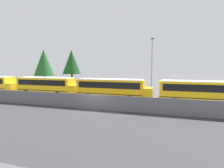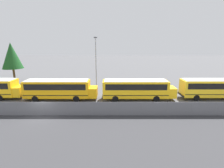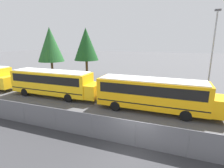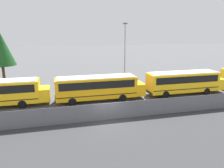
% 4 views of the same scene
% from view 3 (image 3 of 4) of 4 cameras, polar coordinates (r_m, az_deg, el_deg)
% --- Properties ---
extents(ground_plane, '(200.00, 200.00, 0.00)m').
position_cam_3_polar(ground_plane, '(11.99, 7.54, -19.56)').
color(ground_plane, '#4C4C4F').
extents(fence, '(98.37, 0.07, 1.77)m').
position_cam_3_polar(fence, '(11.52, 7.68, -15.81)').
color(fence, '#9EA0A5').
rests_on(fence, ground_plane).
extents(school_bus_2, '(11.42, 2.62, 3.15)m').
position_cam_3_polar(school_bus_2, '(22.11, -18.71, 0.80)').
color(school_bus_2, yellow).
rests_on(school_bus_2, ground_plane).
extents(school_bus_3, '(11.42, 2.62, 3.15)m').
position_cam_3_polar(school_bus_3, '(16.86, 13.39, -2.76)').
color(school_bus_3, orange).
rests_on(school_bus_3, ground_plane).
extents(light_pole, '(0.60, 0.24, 9.82)m').
position_cam_3_polar(light_pole, '(22.38, 29.89, 8.77)').
color(light_pole, gray).
rests_on(light_pole, ground_plane).
extents(tree_0, '(4.92, 4.92, 9.16)m').
position_cam_3_polar(tree_0, '(35.93, -19.50, 12.05)').
color(tree_0, '#51381E').
rests_on(tree_0, ground_plane).
extents(tree_1, '(4.29, 4.29, 8.85)m').
position_cam_3_polar(tree_1, '(31.59, -8.48, 12.70)').
color(tree_1, '#51381E').
rests_on(tree_1, ground_plane).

